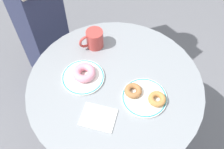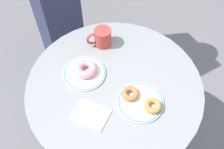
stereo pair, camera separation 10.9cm
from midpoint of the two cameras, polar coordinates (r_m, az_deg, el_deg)
ground_plane at (r=1.78m, az=2.16°, el=-15.35°), size 7.00×7.00×0.02m
cafe_table at (r=1.34m, az=2.80°, el=-8.31°), size 0.79×0.79×0.73m
plate_left at (r=1.14m, az=-3.57°, el=0.13°), size 0.19×0.19×0.01m
plate_right at (r=1.08m, az=9.37°, el=-6.40°), size 0.19×0.19×0.01m
donut_pink_frosted at (r=1.13m, az=-3.24°, el=1.07°), size 0.14×0.14×0.04m
donut_old_fashioned at (r=1.06m, az=12.12°, el=-7.11°), size 0.10×0.10×0.02m
donut_cinnamon at (r=1.07m, az=7.07°, el=-4.53°), size 0.11×0.11×0.02m
paper_napkin at (r=1.04m, az=-1.77°, el=-9.29°), size 0.16×0.13×0.01m
coffee_mug at (r=1.23m, az=0.25°, el=8.26°), size 0.09×0.11×0.09m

